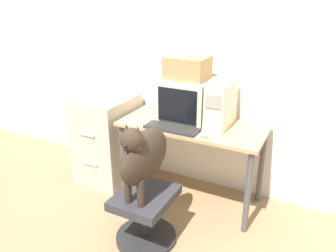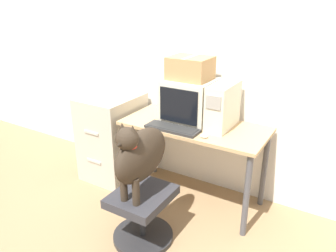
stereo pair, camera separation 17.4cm
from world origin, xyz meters
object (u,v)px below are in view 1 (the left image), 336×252
Objects in this scene: pc_tower at (221,105)px; dog at (143,155)px; office_chair at (145,214)px; crt_monitor at (187,100)px; filing_cabinet at (108,138)px; cardboard_box at (187,68)px; keyboard at (172,128)px.

dog is at bearing -112.08° from pc_tower.
pc_tower is 1.11m from office_chair.
crt_monitor is 1.01m from filing_cabinet.
pc_tower reaches higher than filing_cabinet.
cardboard_box is (0.86, 0.10, 0.81)m from filing_cabinet.
dog is (0.01, -0.79, -0.20)m from crt_monitor.
cardboard_box reaches higher than office_chair.
cardboard_box reaches higher than dog.
dog is at bearing -90.00° from office_chair.
filing_cabinet is (-1.19, -0.08, -0.52)m from pc_tower.
filing_cabinet is at bearing -176.07° from pc_tower.
office_chair is at bearing -89.14° from crt_monitor.
office_chair is at bearing -89.14° from cardboard_box.
filing_cabinet is at bearing 141.24° from office_chair.
keyboard is at bearing -140.97° from pc_tower.
filing_cabinet is at bearing -173.88° from crt_monitor.
dog is at bearing -38.93° from filing_cabinet.
office_chair is 1.29m from cardboard_box.
filing_cabinet is 2.51× the size of cardboard_box.
dog is (-0.32, -0.78, -0.21)m from pc_tower.
office_chair is (0.01, -0.79, -0.72)m from crt_monitor.
cardboard_box is at bearing 6.37° from filing_cabinet.
keyboard is 0.98× the size of office_chair.
dog is 1.16m from filing_cabinet.
filing_cabinet is (-0.87, 0.70, 0.20)m from office_chair.
dog is 0.69× the size of filing_cabinet.
pc_tower is 0.48× the size of filing_cabinet.
cardboard_box is (-0.33, 0.01, 0.29)m from pc_tower.
filing_cabinet is 1.18m from cardboard_box.
keyboard is at bearing 92.45° from office_chair.
office_chair is 0.79× the size of dog.
cardboard_box is at bearing 88.08° from keyboard.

